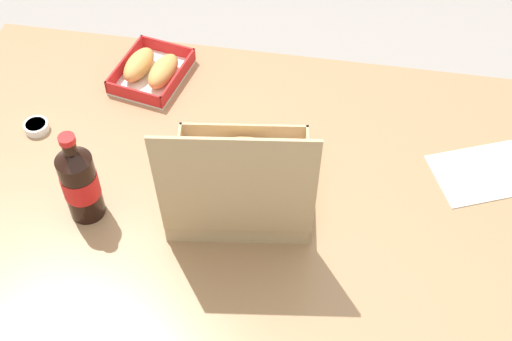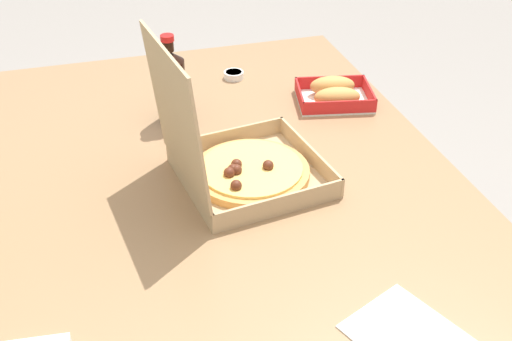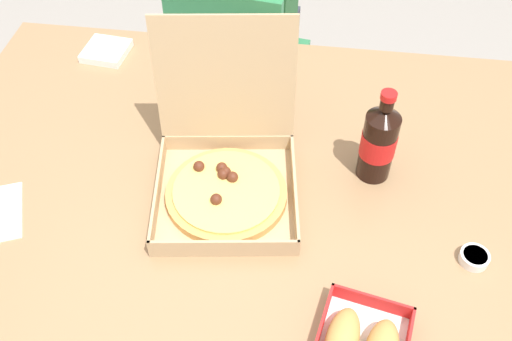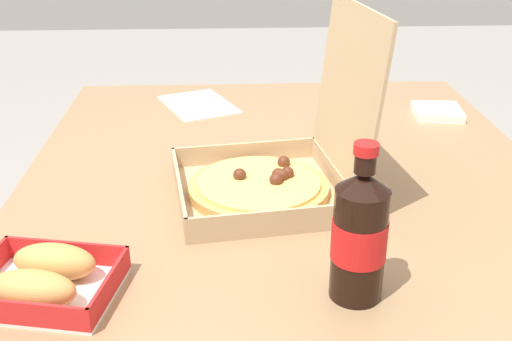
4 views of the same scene
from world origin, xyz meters
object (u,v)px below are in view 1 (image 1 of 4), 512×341
Objects in this scene: pizza_box_open at (241,184)px; cola_bottle at (80,182)px; dipping_sauce_cup at (36,126)px; bread_side_box at (151,70)px; paper_menu at (483,173)px.

cola_bottle is at bearing 15.95° from pizza_box_open.
cola_bottle is at bearing 133.10° from dipping_sauce_cup.
paper_menu is at bearing 167.07° from bread_side_box.
pizza_box_open is 0.53m from paper_menu.
pizza_box_open is 1.69× the size of paper_menu.
bread_side_box is 0.81m from paper_menu.
pizza_box_open is 0.51m from dipping_sauce_cup.
paper_menu is (-0.51, -0.15, -0.05)m from pizza_box_open.
bread_side_box is 1.03× the size of paper_menu.
cola_bottle is at bearing 87.06° from bread_side_box.
pizza_box_open reaches higher than cola_bottle.
pizza_box_open reaches higher than dipping_sauce_cup.
cola_bottle is 4.00× the size of dipping_sauce_cup.
bread_side_box is at bearing -134.34° from dipping_sauce_cup.
pizza_box_open is 1.59× the size of cola_bottle.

